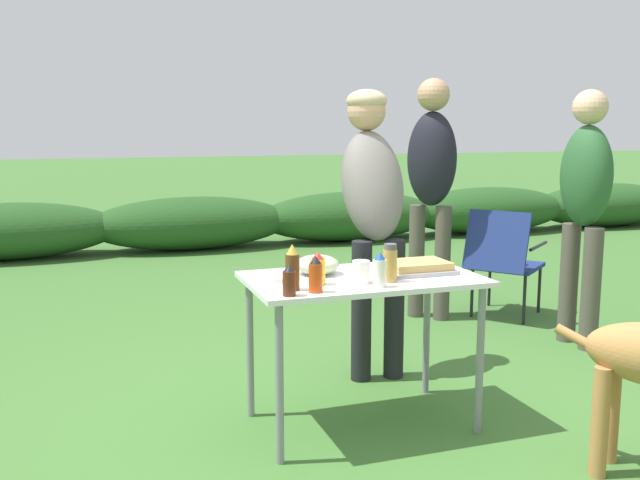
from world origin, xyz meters
TOP-DOWN VIEW (x-y plane):
  - ground_plane at (0.00, 0.00)m, footprint 60.00×60.00m
  - shrub_hedge at (0.00, 5.28)m, footprint 14.40×0.90m
  - folding_table at (0.00, 0.00)m, footprint 1.10×0.64m
  - food_tray at (0.29, -0.00)m, footprint 0.34×0.25m
  - plate_stack at (-0.41, 0.07)m, footprint 0.20×0.20m
  - mixing_bowl at (-0.19, 0.12)m, footprint 0.21×0.21m
  - paper_cup_stack at (-0.06, -0.13)m, footprint 0.08×0.08m
  - beer_bottle at (-0.40, -0.16)m, footprint 0.06×0.06m
  - mayo_bottle at (-0.01, -0.23)m, footprint 0.06×0.06m
  - spice_jar at (0.07, -0.15)m, footprint 0.06×0.06m
  - mustard_bottle at (-0.26, -0.10)m, footprint 0.07×0.07m
  - bbq_sauce_bottle at (-0.44, -0.26)m, footprint 0.06×0.06m
  - hot_sauce_bottle at (-0.31, -0.23)m, footprint 0.06×0.06m
  - standing_person_in_olive_jacket at (0.34, 0.68)m, footprint 0.40×0.51m
  - standing_person_in_dark_puffer at (1.85, 0.72)m, footprint 0.29×0.39m
  - standing_person_in_gray_fleece at (1.22, 1.65)m, footprint 0.45×0.46m
  - camp_chair_green_behind_table at (1.74, 1.46)m, footprint 0.75×0.73m

SIDE VIEW (x-z plane):
  - ground_plane at x=0.00m, z-range 0.00..0.00m
  - shrub_hedge at x=0.00m, z-range 0.00..0.62m
  - camp_chair_green_behind_table at x=1.74m, z-range 0.05..0.88m
  - folding_table at x=0.00m, z-range 0.29..1.03m
  - plate_stack at x=-0.41m, z-range 0.74..0.76m
  - food_tray at x=0.29m, z-range 0.74..0.79m
  - mixing_bowl at x=-0.19m, z-range 0.74..0.83m
  - paper_cup_stack at x=-0.06m, z-range 0.74..0.84m
  - bbq_sauce_bottle at x=-0.44m, z-range 0.74..0.87m
  - mustard_bottle at x=-0.26m, z-range 0.74..0.89m
  - mayo_bottle at x=-0.01m, z-range 0.74..0.89m
  - hot_sauce_bottle at x=-0.31m, z-range 0.74..0.90m
  - spice_jar at x=0.07m, z-range 0.74..0.91m
  - beer_bottle at x=-0.40m, z-range 0.73..0.94m
  - standing_person_in_dark_puffer at x=1.85m, z-range 0.17..1.84m
  - standing_person_in_olive_jacket at x=0.34m, z-range 0.21..1.87m
  - standing_person_in_gray_fleece at x=1.22m, z-range 0.19..1.98m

